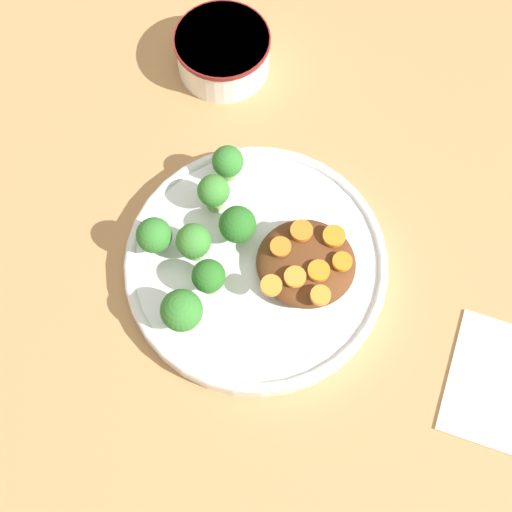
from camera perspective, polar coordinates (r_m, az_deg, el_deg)
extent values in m
plane|color=tan|center=(0.77, 0.00, -1.05)|extent=(4.00, 4.00, 0.00)
cylinder|color=white|center=(0.76, 0.00, -0.75)|extent=(0.28, 0.28, 0.02)
torus|color=white|center=(0.75, 0.00, -0.44)|extent=(0.28, 0.28, 0.01)
cylinder|color=white|center=(0.88, -2.66, 15.95)|extent=(0.11, 0.11, 0.05)
cylinder|color=maroon|center=(0.87, -2.73, 16.89)|extent=(0.11, 0.11, 0.01)
cylinder|color=white|center=(0.87, -2.71, 16.60)|extent=(0.09, 0.09, 0.01)
ellipsoid|color=#5B3319|center=(0.73, 3.97, -0.90)|extent=(0.10, 0.10, 0.03)
cylinder|color=#759E51|center=(0.73, -3.71, -2.20)|extent=(0.02, 0.02, 0.02)
sphere|color=#286B23|center=(0.71, -3.82, -1.61)|extent=(0.03, 0.03, 0.03)
cylinder|color=#759E51|center=(0.75, -8.01, 0.81)|extent=(0.01, 0.01, 0.02)
sphere|color=#337A2D|center=(0.74, -8.21, 1.43)|extent=(0.04, 0.04, 0.04)
cylinder|color=#759E51|center=(0.72, -5.81, -4.91)|extent=(0.01, 0.01, 0.02)
sphere|color=#337A2D|center=(0.70, -5.98, -4.35)|extent=(0.04, 0.04, 0.04)
cylinder|color=#7FA85B|center=(0.77, -3.33, 4.50)|extent=(0.02, 0.02, 0.02)
sphere|color=#3D8433|center=(0.75, -3.42, 5.24)|extent=(0.03, 0.03, 0.03)
cylinder|color=#759E51|center=(0.79, -2.23, 6.85)|extent=(0.02, 0.02, 0.02)
sphere|color=#337A2D|center=(0.77, -2.28, 7.57)|extent=(0.03, 0.03, 0.03)
cylinder|color=#759E51|center=(0.75, -1.45, 1.85)|extent=(0.01, 0.01, 0.02)
sphere|color=#286B23|center=(0.73, -1.49, 2.54)|extent=(0.04, 0.04, 0.04)
cylinder|color=#759E51|center=(0.75, -4.87, 0.72)|extent=(0.02, 0.02, 0.02)
sphere|color=#3D8433|center=(0.73, -4.99, 1.35)|extent=(0.04, 0.04, 0.04)
cylinder|color=orange|center=(0.72, 1.98, 0.75)|extent=(0.02, 0.02, 0.00)
cylinder|color=orange|center=(0.73, 6.26, 1.59)|extent=(0.02, 0.02, 0.01)
cylinder|color=orange|center=(0.70, 1.23, -2.37)|extent=(0.02, 0.02, 0.01)
cylinder|color=orange|center=(0.73, 3.66, 2.03)|extent=(0.02, 0.02, 0.01)
cylinder|color=orange|center=(0.71, 5.04, -1.19)|extent=(0.02, 0.02, 0.01)
cylinder|color=orange|center=(0.70, 5.18, -3.16)|extent=(0.02, 0.02, 0.01)
cylinder|color=orange|center=(0.72, 6.93, -0.23)|extent=(0.02, 0.02, 0.01)
cylinder|color=orange|center=(0.71, 3.14, -1.67)|extent=(0.02, 0.02, 0.00)
cube|color=beige|center=(0.77, 18.35, -9.45)|extent=(0.14, 0.11, 0.01)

